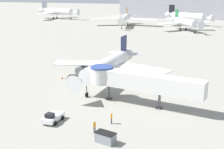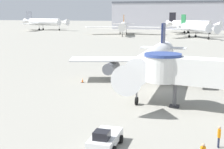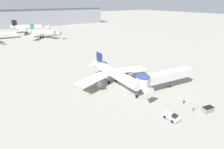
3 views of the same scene
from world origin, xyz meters
TOP-DOWN VIEW (x-y plane):
  - ground_plane at (0.00, 0.00)m, footprint 800.00×800.00m
  - main_airplane at (-1.16, 2.97)m, footprint 27.03×28.12m
  - jet_bridge at (8.31, -7.76)m, footprint 20.59×6.07m
  - pushback_tug_white at (-1.07, -19.53)m, footprint 2.26×3.91m
  - service_container_gray at (8.78, -22.83)m, footprint 2.95×1.99m
  - traffic_cone_port_wing at (-11.56, 1.68)m, footprint 0.41×0.41m
  - traffic_cone_starboard_wing at (9.22, 0.46)m, footprint 0.50×0.50m
  - ground_crew_marshaller at (7.36, -17.00)m, footprint 0.24×0.36m
  - ground_crew_wing_walker at (6.21, -20.53)m, footprint 0.37×0.33m
  - background_jet_orange_tail at (-33.60, 108.88)m, footprint 37.62×37.21m
  - background_jet_black_tail at (-2.69, 130.34)m, footprint 30.11×29.86m
  - background_jet_green_tail at (1.13, 98.44)m, footprint 23.87×25.25m
  - background_jet_gray_tail at (-92.43, 136.17)m, footprint 33.57×36.34m

SIDE VIEW (x-z plane):
  - ground_plane at x=0.00m, z-range 0.00..0.00m
  - traffic_cone_port_wing at x=-11.56m, z-range -0.02..0.66m
  - traffic_cone_starboard_wing at x=9.22m, z-range -0.02..0.80m
  - service_container_gray at x=8.78m, z-range 0.00..1.42m
  - pushback_tug_white at x=-1.07m, z-range -0.09..1.53m
  - ground_crew_wing_walker at x=6.21m, z-range 0.13..1.80m
  - ground_crew_marshaller at x=7.36m, z-range 0.13..1.88m
  - main_airplane at x=-1.16m, z-range -0.64..8.01m
  - jet_bridge at x=8.31m, z-range 1.26..7.16m
  - background_jet_orange_tail at x=-33.60m, z-range -0.57..9.09m
  - background_jet_green_tail at x=1.13m, z-range -0.58..9.32m
  - background_jet_black_tail at x=-2.69m, z-range -0.67..10.21m
  - background_jet_gray_tail at x=-92.43m, z-range -0.76..11.05m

